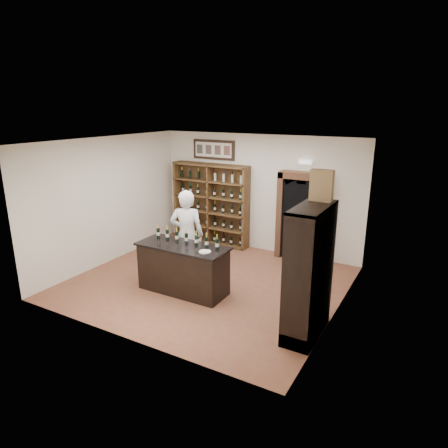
# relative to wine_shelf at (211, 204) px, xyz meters

# --- Properties ---
(floor) EXTENTS (5.50, 5.50, 0.00)m
(floor) POSITION_rel_wine_shelf_xyz_m (1.30, -2.33, -1.10)
(floor) COLOR brown
(floor) RESTS_ON ground
(ceiling) EXTENTS (5.50, 5.50, 0.00)m
(ceiling) POSITION_rel_wine_shelf_xyz_m (1.30, -2.33, 1.90)
(ceiling) COLOR white
(ceiling) RESTS_ON wall_back
(wall_back) EXTENTS (5.50, 0.04, 3.00)m
(wall_back) POSITION_rel_wine_shelf_xyz_m (1.30, 0.17, 0.40)
(wall_back) COLOR silver
(wall_back) RESTS_ON ground
(wall_left) EXTENTS (0.04, 5.00, 3.00)m
(wall_left) POSITION_rel_wine_shelf_xyz_m (-1.45, -2.33, 0.40)
(wall_left) COLOR silver
(wall_left) RESTS_ON ground
(wall_right) EXTENTS (0.04, 5.00, 3.00)m
(wall_right) POSITION_rel_wine_shelf_xyz_m (4.05, -2.33, 0.40)
(wall_right) COLOR silver
(wall_right) RESTS_ON ground
(wine_shelf) EXTENTS (2.20, 0.38, 2.20)m
(wine_shelf) POSITION_rel_wine_shelf_xyz_m (0.00, 0.00, 0.00)
(wine_shelf) COLOR brown
(wine_shelf) RESTS_ON ground
(framed_picture) EXTENTS (1.25, 0.04, 0.52)m
(framed_picture) POSITION_rel_wine_shelf_xyz_m (0.00, 0.14, 1.45)
(framed_picture) COLOR black
(framed_picture) RESTS_ON wall_back
(arched_doorway) EXTENTS (1.17, 0.35, 2.17)m
(arched_doorway) POSITION_rel_wine_shelf_xyz_m (2.55, -0.00, 0.04)
(arched_doorway) COLOR black
(arched_doorway) RESTS_ON ground
(emergency_light) EXTENTS (0.30, 0.10, 0.10)m
(emergency_light) POSITION_rel_wine_shelf_xyz_m (2.55, 0.09, 1.30)
(emergency_light) COLOR white
(emergency_light) RESTS_ON wall_back
(tasting_counter) EXTENTS (1.88, 0.78, 1.00)m
(tasting_counter) POSITION_rel_wine_shelf_xyz_m (1.10, -2.93, -0.61)
(tasting_counter) COLOR black
(tasting_counter) RESTS_ON ground
(counter_bottle_0) EXTENTS (0.07, 0.07, 0.30)m
(counter_bottle_0) POSITION_rel_wine_shelf_xyz_m (0.38, -2.79, 0.01)
(counter_bottle_0) COLOR black
(counter_bottle_0) RESTS_ON tasting_counter
(counter_bottle_1) EXTENTS (0.07, 0.07, 0.30)m
(counter_bottle_1) POSITION_rel_wine_shelf_xyz_m (0.62, -2.79, 0.01)
(counter_bottle_1) COLOR black
(counter_bottle_1) RESTS_ON tasting_counter
(counter_bottle_2) EXTENTS (0.07, 0.07, 0.30)m
(counter_bottle_2) POSITION_rel_wine_shelf_xyz_m (0.86, -2.79, 0.01)
(counter_bottle_2) COLOR black
(counter_bottle_2) RESTS_ON tasting_counter
(counter_bottle_3) EXTENTS (0.07, 0.07, 0.30)m
(counter_bottle_3) POSITION_rel_wine_shelf_xyz_m (1.10, -2.79, 0.01)
(counter_bottle_3) COLOR black
(counter_bottle_3) RESTS_ON tasting_counter
(counter_bottle_4) EXTENTS (0.07, 0.07, 0.30)m
(counter_bottle_4) POSITION_rel_wine_shelf_xyz_m (1.34, -2.79, 0.01)
(counter_bottle_4) COLOR black
(counter_bottle_4) RESTS_ON tasting_counter
(counter_bottle_5) EXTENTS (0.07, 0.07, 0.30)m
(counter_bottle_5) POSITION_rel_wine_shelf_xyz_m (1.58, -2.79, 0.01)
(counter_bottle_5) COLOR black
(counter_bottle_5) RESTS_ON tasting_counter
(counter_bottle_6) EXTENTS (0.07, 0.07, 0.30)m
(counter_bottle_6) POSITION_rel_wine_shelf_xyz_m (1.82, -2.79, 0.01)
(counter_bottle_6) COLOR black
(counter_bottle_6) RESTS_ON tasting_counter
(side_cabinet) EXTENTS (0.48, 1.20, 2.20)m
(side_cabinet) POSITION_rel_wine_shelf_xyz_m (3.82, -3.23, -0.35)
(side_cabinet) COLOR black
(side_cabinet) RESTS_ON ground
(shopkeeper) EXTENTS (0.86, 0.73, 1.99)m
(shopkeeper) POSITION_rel_wine_shelf_xyz_m (0.79, -2.33, -0.11)
(shopkeeper) COLOR silver
(shopkeeper) RESTS_ON ground
(plate) EXTENTS (0.23, 0.23, 0.02)m
(plate) POSITION_rel_wine_shelf_xyz_m (1.70, -3.04, -0.09)
(plate) COLOR beige
(plate) RESTS_ON tasting_counter
(wine_crate) EXTENTS (0.36, 0.15, 0.51)m
(wine_crate) POSITION_rel_wine_shelf_xyz_m (3.79, -2.85, 1.35)
(wine_crate) COLOR tan
(wine_crate) RESTS_ON side_cabinet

